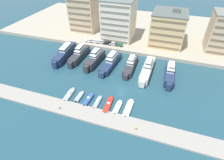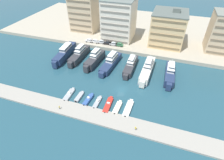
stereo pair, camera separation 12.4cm
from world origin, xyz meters
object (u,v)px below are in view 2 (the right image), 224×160
(yacht_ivory_center_right, at_px, (147,69))
(car_white_left, at_px, (95,41))
(yacht_charcoal_mid_left, at_px, (95,59))
(yacht_navy_center_left, at_px, (111,62))
(motorboat_red_center, at_px, (108,105))
(car_silver_center, at_px, (113,44))
(car_green_center_right, at_px, (119,45))
(motorboat_grey_far_left, at_px, (69,95))
(yacht_charcoal_left, at_px, (79,54))
(car_silver_mid_left, at_px, (101,42))
(pedestrian_mid_deck, at_px, (136,128))
(motorboat_cream_center_right, at_px, (117,108))
(yacht_navy_mid_right, at_px, (170,73))
(motorboat_grey_left, at_px, (79,97))
(motorboat_white_mid_right, at_px, (128,108))
(pedestrian_near_edge, at_px, (59,107))
(motorboat_blue_mid_left, at_px, (88,100))
(car_black_center_left, at_px, (108,43))
(yacht_charcoal_center, at_px, (131,65))
(car_white_far_left, at_px, (89,40))
(yacht_navy_far_left, at_px, (65,53))
(motorboat_grey_center_left, at_px, (97,102))

(yacht_ivory_center_right, relative_size, car_white_left, 5.19)
(yacht_charcoal_mid_left, bearing_deg, yacht_navy_center_left, 2.57)
(motorboat_red_center, bearing_deg, yacht_charcoal_mid_left, 122.34)
(car_silver_center, height_order, car_green_center_right, same)
(yacht_charcoal_mid_left, relative_size, car_silver_center, 4.24)
(yacht_navy_center_left, distance_m, motorboat_grey_far_left, 25.94)
(yacht_charcoal_left, xyz_separation_m, car_silver_mid_left, (5.68, 15.76, 0.49))
(motorboat_red_center, bearing_deg, yacht_charcoal_left, 133.07)
(yacht_charcoal_left, relative_size, pedestrian_mid_deck, 12.39)
(motorboat_cream_center_right, bearing_deg, yacht_charcoal_left, 136.69)
(yacht_navy_mid_right, relative_size, motorboat_cream_center_right, 2.67)
(yacht_navy_mid_right, xyz_separation_m, motorboat_grey_left, (-31.01, -23.49, -1.89))
(yacht_charcoal_mid_left, relative_size, motorboat_grey_far_left, 2.33)
(yacht_charcoal_left, distance_m, motorboat_white_mid_right, 40.92)
(car_silver_mid_left, relative_size, pedestrian_near_edge, 2.69)
(yacht_charcoal_mid_left, xyz_separation_m, motorboat_blue_mid_left, (7.69, -24.40, -1.83))
(motorboat_blue_mid_left, height_order, car_black_center_left, car_black_center_left)
(yacht_navy_center_left, bearing_deg, pedestrian_near_edge, -103.50)
(yacht_navy_center_left, xyz_separation_m, motorboat_red_center, (7.46, -24.79, -1.66))
(car_white_left, distance_m, car_black_center_left, 7.43)
(yacht_ivory_center_right, xyz_separation_m, motorboat_white_mid_right, (-2.49, -23.42, -1.79))
(motorboat_cream_center_right, relative_size, car_silver_center, 1.63)
(yacht_charcoal_center, bearing_deg, pedestrian_mid_deck, -73.70)
(pedestrian_near_edge, bearing_deg, car_white_far_left, 102.64)
(motorboat_grey_far_left, height_order, car_white_left, car_white_left)
(yacht_navy_far_left, distance_m, pedestrian_near_edge, 36.63)
(motorboat_grey_center_left, xyz_separation_m, pedestrian_mid_deck, (15.68, -7.42, 1.19))
(yacht_charcoal_mid_left, bearing_deg, motorboat_grey_center_left, -65.17)
(yacht_charcoal_left, relative_size, motorboat_white_mid_right, 2.26)
(car_black_center_left, bearing_deg, pedestrian_mid_deck, -61.59)
(yacht_navy_far_left, distance_m, yacht_charcoal_center, 33.93)
(yacht_navy_center_left, bearing_deg, motorboat_white_mid_right, -58.66)
(motorboat_red_center, bearing_deg, yacht_navy_mid_right, 51.13)
(yacht_charcoal_mid_left, distance_m, car_white_left, 18.70)
(yacht_ivory_center_right, xyz_separation_m, pedestrian_mid_deck, (1.80, -31.51, -0.72))
(motorboat_grey_far_left, xyz_separation_m, motorboat_cream_center_right, (19.48, -0.55, 0.09))
(motorboat_grey_far_left, xyz_separation_m, motorboat_white_mid_right, (23.18, 0.32, 0.10))
(yacht_navy_mid_right, bearing_deg, motorboat_grey_far_left, -146.14)
(yacht_navy_mid_right, height_order, car_black_center_left, yacht_navy_mid_right)
(yacht_navy_far_left, bearing_deg, motorboat_white_mid_right, -31.95)
(yacht_navy_far_left, distance_m, yacht_charcoal_left, 7.54)
(yacht_navy_mid_right, relative_size, car_white_left, 4.42)
(yacht_navy_far_left, xyz_separation_m, car_green_center_right, (23.54, 16.81, 0.44))
(yacht_ivory_center_right, xyz_separation_m, motorboat_grey_center_left, (-13.88, -24.09, -1.90))
(yacht_navy_mid_right, height_order, motorboat_blue_mid_left, yacht_navy_mid_right)
(motorboat_grey_center_left, relative_size, car_green_center_right, 1.62)
(motorboat_white_mid_right, height_order, pedestrian_mid_deck, pedestrian_mid_deck)
(motorboat_white_mid_right, height_order, car_green_center_right, car_green_center_right)
(yacht_navy_center_left, bearing_deg, yacht_ivory_center_right, -2.42)
(motorboat_grey_center_left, xyz_separation_m, car_white_left, (-18.48, 41.73, 2.31))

